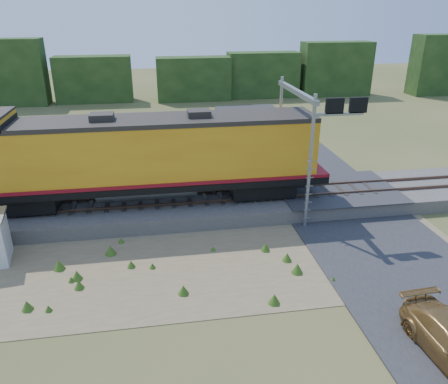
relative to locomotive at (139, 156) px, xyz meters
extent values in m
plane|color=#475123|center=(4.39, -6.00, -3.49)|extent=(140.00, 140.00, 0.00)
cube|color=slate|center=(4.39, 0.00, -3.09)|extent=(70.00, 5.00, 0.80)
cube|color=brown|center=(4.39, -0.72, -2.61)|extent=(70.00, 0.10, 0.16)
cube|color=brown|center=(4.39, 0.72, -2.61)|extent=(70.00, 0.10, 0.16)
cube|color=#8C7754|center=(2.39, -5.50, -3.47)|extent=(26.00, 8.00, 0.03)
cube|color=#38383A|center=(11.39, 0.00, -2.66)|extent=(7.00, 5.20, 0.06)
cube|color=#38383A|center=(11.39, 16.00, -3.45)|extent=(7.00, 24.00, 0.08)
cube|color=#193312|center=(4.39, 32.00, -0.24)|extent=(36.00, 3.00, 6.50)
cube|color=black|center=(-6.16, 0.00, -2.08)|extent=(3.57, 2.28, 0.89)
cube|color=black|center=(6.74, 0.00, -2.08)|extent=(3.57, 2.28, 0.89)
cube|color=black|center=(0.29, 0.00, -1.46)|extent=(19.85, 2.98, 0.36)
cylinder|color=gray|center=(0.29, 0.00, -1.93)|extent=(5.46, 1.19, 1.19)
cube|color=gold|center=(0.29, 0.00, 0.26)|extent=(18.36, 2.88, 3.08)
cube|color=maroon|center=(0.29, 0.00, -1.16)|extent=(19.85, 3.03, 0.18)
cube|color=#28231E|center=(0.29, 0.00, 1.92)|extent=(18.36, 2.93, 0.24)
cube|color=#28231E|center=(-1.70, 0.00, 2.15)|extent=(1.19, 0.99, 0.45)
cube|color=#28231E|center=(3.27, 0.00, 2.15)|extent=(1.19, 0.99, 0.45)
cylinder|color=gray|center=(8.53, -2.80, 0.04)|extent=(0.18, 0.18, 7.05)
cylinder|color=gray|center=(8.53, 2.80, 0.04)|extent=(0.18, 0.18, 7.05)
cube|color=gray|center=(8.53, 0.00, 3.16)|extent=(0.25, 6.20, 0.25)
cube|color=gray|center=(9.74, -2.80, 2.56)|extent=(2.62, 0.15, 0.15)
cube|color=black|center=(9.54, -2.80, 2.96)|extent=(0.91, 0.15, 0.76)
cube|color=black|center=(10.75, -2.80, 2.96)|extent=(0.91, 0.15, 0.76)
camera|label=1|loc=(0.95, -22.58, 7.37)|focal=35.00mm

